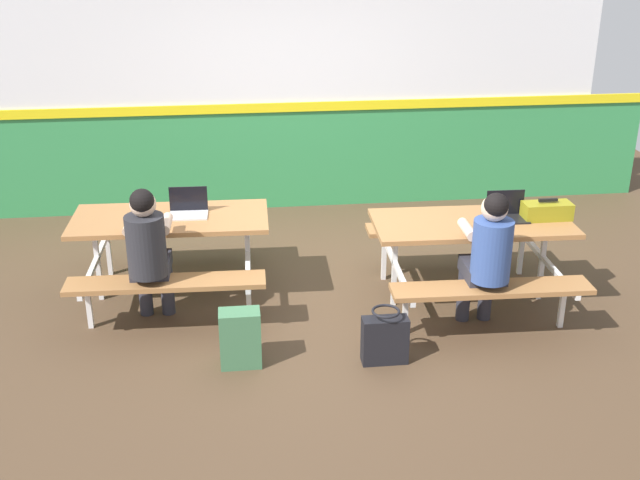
{
  "coord_description": "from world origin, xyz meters",
  "views": [
    {
      "loc": [
        -0.72,
        -6.01,
        3.08
      ],
      "look_at": [
        0.0,
        0.03,
        0.55
      ],
      "focal_mm": 44.04,
      "sensor_mm": 36.0,
      "label": 1
    }
  ],
  "objects_px": {
    "picnic_table_right": "(471,240)",
    "student_further": "(488,252)",
    "laptop_dark": "(507,213)",
    "backpack_dark": "(240,338)",
    "toolbox_grey": "(547,211)",
    "laptop_silver": "(188,209)",
    "picnic_table_left": "(171,235)",
    "tote_bag_bright": "(385,339)",
    "student_nearer": "(148,247)"
  },
  "relations": [
    {
      "from": "tote_bag_bright",
      "to": "toolbox_grey",
      "type": "bearing_deg",
      "value": 29.67
    },
    {
      "from": "laptop_silver",
      "to": "student_nearer",
      "type": "bearing_deg",
      "value": -116.72
    },
    {
      "from": "picnic_table_left",
      "to": "laptop_silver",
      "type": "relative_size",
      "value": 5.06
    },
    {
      "from": "student_further",
      "to": "laptop_silver",
      "type": "relative_size",
      "value": 3.7
    },
    {
      "from": "student_nearer",
      "to": "toolbox_grey",
      "type": "xyz_separation_m",
      "value": [
        3.25,
        0.13,
        0.1
      ]
    },
    {
      "from": "tote_bag_bright",
      "to": "laptop_dark",
      "type": "bearing_deg",
      "value": 37.38
    },
    {
      "from": "backpack_dark",
      "to": "student_further",
      "type": "bearing_deg",
      "value": 7.02
    },
    {
      "from": "student_nearer",
      "to": "backpack_dark",
      "type": "bearing_deg",
      "value": -43.44
    },
    {
      "from": "laptop_silver",
      "to": "picnic_table_left",
      "type": "bearing_deg",
      "value": -168.04
    },
    {
      "from": "student_further",
      "to": "backpack_dark",
      "type": "height_order",
      "value": "student_further"
    },
    {
      "from": "student_nearer",
      "to": "laptop_dark",
      "type": "height_order",
      "value": "student_nearer"
    },
    {
      "from": "picnic_table_right",
      "to": "laptop_dark",
      "type": "relative_size",
      "value": 5.06
    },
    {
      "from": "student_nearer",
      "to": "toolbox_grey",
      "type": "relative_size",
      "value": 3.02
    },
    {
      "from": "picnic_table_left",
      "to": "toolbox_grey",
      "type": "xyz_separation_m",
      "value": [
        3.11,
        -0.42,
        0.24
      ]
    },
    {
      "from": "laptop_dark",
      "to": "toolbox_grey",
      "type": "distance_m",
      "value": 0.33
    },
    {
      "from": "student_further",
      "to": "laptop_dark",
      "type": "height_order",
      "value": "student_further"
    },
    {
      "from": "picnic_table_right",
      "to": "toolbox_grey",
      "type": "relative_size",
      "value": 4.13
    },
    {
      "from": "toolbox_grey",
      "to": "tote_bag_bright",
      "type": "relative_size",
      "value": 0.93
    },
    {
      "from": "laptop_silver",
      "to": "backpack_dark",
      "type": "bearing_deg",
      "value": -72.76
    },
    {
      "from": "student_nearer",
      "to": "student_further",
      "type": "height_order",
      "value": "same"
    },
    {
      "from": "laptop_dark",
      "to": "toolbox_grey",
      "type": "height_order",
      "value": "laptop_dark"
    },
    {
      "from": "picnic_table_right",
      "to": "laptop_silver",
      "type": "bearing_deg",
      "value": 169.42
    },
    {
      "from": "student_nearer",
      "to": "backpack_dark",
      "type": "relative_size",
      "value": 2.74
    },
    {
      "from": "laptop_silver",
      "to": "toolbox_grey",
      "type": "relative_size",
      "value": 0.82
    },
    {
      "from": "student_further",
      "to": "tote_bag_bright",
      "type": "height_order",
      "value": "student_further"
    },
    {
      "from": "picnic_table_right",
      "to": "laptop_silver",
      "type": "height_order",
      "value": "laptop_silver"
    },
    {
      "from": "picnic_table_left",
      "to": "picnic_table_right",
      "type": "height_order",
      "value": "same"
    },
    {
      "from": "student_nearer",
      "to": "toolbox_grey",
      "type": "distance_m",
      "value": 3.25
    },
    {
      "from": "toolbox_grey",
      "to": "tote_bag_bright",
      "type": "height_order",
      "value": "toolbox_grey"
    },
    {
      "from": "student_nearer",
      "to": "tote_bag_bright",
      "type": "relative_size",
      "value": 2.81
    },
    {
      "from": "picnic_table_left",
      "to": "picnic_table_right",
      "type": "xyz_separation_m",
      "value": [
        2.48,
        -0.4,
        0.0
      ]
    },
    {
      "from": "backpack_dark",
      "to": "picnic_table_left",
      "type": "bearing_deg",
      "value": 114.19
    },
    {
      "from": "picnic_table_right",
      "to": "backpack_dark",
      "type": "height_order",
      "value": "picnic_table_right"
    },
    {
      "from": "backpack_dark",
      "to": "student_nearer",
      "type": "bearing_deg",
      "value": 136.56
    },
    {
      "from": "laptop_silver",
      "to": "student_further",
      "type": "bearing_deg",
      "value": -23.44
    },
    {
      "from": "backpack_dark",
      "to": "tote_bag_bright",
      "type": "bearing_deg",
      "value": -4.94
    },
    {
      "from": "picnic_table_left",
      "to": "picnic_table_right",
      "type": "relative_size",
      "value": 1.0
    },
    {
      "from": "picnic_table_right",
      "to": "toolbox_grey",
      "type": "height_order",
      "value": "toolbox_grey"
    },
    {
      "from": "laptop_dark",
      "to": "toolbox_grey",
      "type": "bearing_deg",
      "value": -8.22
    },
    {
      "from": "picnic_table_right",
      "to": "student_further",
      "type": "xyz_separation_m",
      "value": [
        -0.04,
        -0.56,
        0.14
      ]
    },
    {
      "from": "picnic_table_left",
      "to": "laptop_silver",
      "type": "bearing_deg",
      "value": 11.96
    },
    {
      "from": "picnic_table_right",
      "to": "toolbox_grey",
      "type": "bearing_deg",
      "value": -1.67
    },
    {
      "from": "picnic_table_left",
      "to": "laptop_dark",
      "type": "bearing_deg",
      "value": -7.64
    },
    {
      "from": "picnic_table_left",
      "to": "student_nearer",
      "type": "bearing_deg",
      "value": -104.18
    },
    {
      "from": "picnic_table_right",
      "to": "tote_bag_bright",
      "type": "distance_m",
      "value": 1.31
    },
    {
      "from": "picnic_table_right",
      "to": "student_nearer",
      "type": "distance_m",
      "value": 2.63
    },
    {
      "from": "laptop_dark",
      "to": "toolbox_grey",
      "type": "relative_size",
      "value": 0.82
    },
    {
      "from": "tote_bag_bright",
      "to": "picnic_table_right",
      "type": "bearing_deg",
      "value": 44.7
    },
    {
      "from": "laptop_dark",
      "to": "tote_bag_bright",
      "type": "bearing_deg",
      "value": -142.62
    },
    {
      "from": "student_nearer",
      "to": "tote_bag_bright",
      "type": "bearing_deg",
      "value": -22.87
    }
  ]
}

